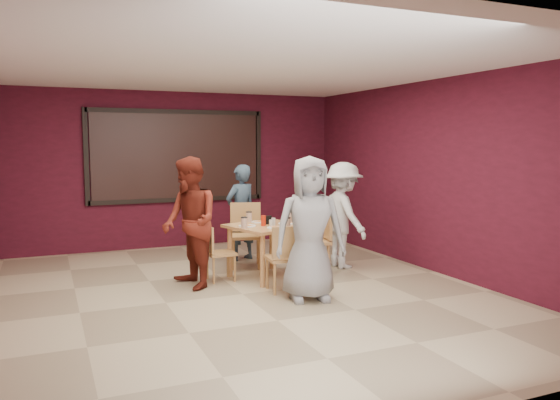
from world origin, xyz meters
name	(u,v)px	position (x,y,z in m)	size (l,w,h in m)	color
floor	(242,294)	(0.00, 0.00, 0.00)	(7.00, 7.00, 0.00)	tan
window_blinds	(178,156)	(0.00, 3.45, 1.65)	(3.00, 0.02, 1.50)	black
dining_table	(267,231)	(0.61, 0.67, 0.66)	(1.17, 1.17, 0.90)	tan
chair_front	(285,255)	(0.53, -0.14, 0.49)	(0.46, 0.46, 0.86)	#A97341
chair_back	(246,231)	(0.57, 1.46, 0.55)	(0.59, 0.59, 0.97)	#A97341
chair_left	(216,250)	(-0.11, 0.76, 0.43)	(0.38, 0.38, 0.77)	#A97341
chair_right	(318,237)	(1.36, 0.60, 0.54)	(0.53, 0.53, 0.95)	#A97341
diner_front	(310,228)	(0.67, -0.53, 0.87)	(0.85, 0.55, 1.73)	gray
diner_back	(241,212)	(0.66, 1.93, 0.77)	(0.56, 0.37, 1.54)	#324659
diner_left	(190,223)	(-0.52, 0.57, 0.86)	(0.83, 0.65, 1.72)	maroon
diner_right	(343,215)	(1.90, 0.81, 0.80)	(1.03, 0.59, 1.60)	silver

